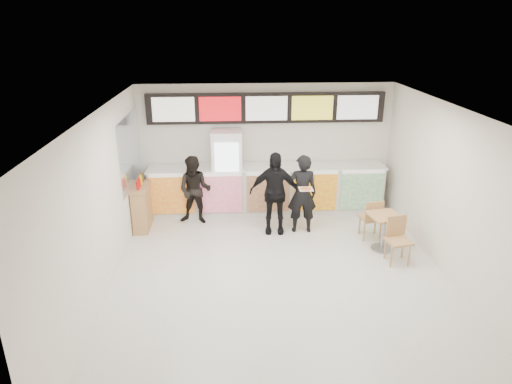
{
  "coord_description": "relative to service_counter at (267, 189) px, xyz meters",
  "views": [
    {
      "loc": [
        -0.87,
        -7.06,
        4.38
      ],
      "look_at": [
        -0.37,
        1.2,
        1.23
      ],
      "focal_mm": 32.0,
      "sensor_mm": 36.0,
      "label": 1
    }
  ],
  "objects": [
    {
      "name": "mirror_panel",
      "position": [
        -2.99,
        -0.64,
        1.18
      ],
      "size": [
        0.01,
        2.0,
        1.5
      ],
      "primitive_type": "cube",
      "color": "#B2B7BF",
      "rests_on": "wall_left"
    },
    {
      "name": "condiment_ledge",
      "position": [
        -2.82,
        -0.75,
        -0.07
      ],
      "size": [
        0.36,
        0.88,
        1.17
      ],
      "color": "tan",
      "rests_on": "floor"
    },
    {
      "name": "menu_board",
      "position": [
        0.0,
        0.32,
        1.88
      ],
      "size": [
        5.5,
        0.14,
        0.7
      ],
      "color": "black",
      "rests_on": "wall_back"
    },
    {
      "name": "customer_left",
      "position": [
        -1.66,
        -0.54,
        0.21
      ],
      "size": [
        0.86,
        0.73,
        1.56
      ],
      "primitive_type": "imported",
      "rotation": [
        0.0,
        0.0,
        -0.2
      ],
      "color": "black",
      "rests_on": "floor"
    },
    {
      "name": "drinks_fridge",
      "position": [
        -0.93,
        0.02,
        0.43
      ],
      "size": [
        0.7,
        0.67,
        2.0
      ],
      "color": "white",
      "rests_on": "floor"
    },
    {
      "name": "customer_main",
      "position": [
        0.66,
        -1.13,
        0.3
      ],
      "size": [
        0.65,
        0.43,
        1.74
      ],
      "primitive_type": "imported",
      "rotation": [
        0.0,
        0.0,
        3.12
      ],
      "color": "black",
      "rests_on": "floor"
    },
    {
      "name": "customer_mid",
      "position": [
        0.06,
        -1.12,
        0.33
      ],
      "size": [
        1.08,
        0.51,
        1.8
      ],
      "primitive_type": "imported",
      "rotation": [
        0.0,
        0.0,
        -0.07
      ],
      "color": "black",
      "rests_on": "floor"
    },
    {
      "name": "wall_back",
      "position": [
        -0.0,
        0.41,
        0.93
      ],
      "size": [
        6.0,
        0.0,
        6.0
      ],
      "primitive_type": "plane",
      "rotation": [
        1.57,
        0.0,
        0.0
      ],
      "color": "silver",
      "rests_on": "floor"
    },
    {
      "name": "service_counter",
      "position": [
        0.0,
        0.0,
        0.0
      ],
      "size": [
        5.56,
        0.77,
        1.14
      ],
      "color": "silver",
      "rests_on": "floor"
    },
    {
      "name": "ceiling",
      "position": [
        -0.0,
        -3.09,
        2.43
      ],
      "size": [
        7.0,
        7.0,
        0.0
      ],
      "primitive_type": "plane",
      "rotation": [
        3.14,
        0.0,
        0.0
      ],
      "color": "white",
      "rests_on": "wall_back"
    },
    {
      "name": "pizza_slice",
      "position": [
        0.66,
        -1.58,
        0.58
      ],
      "size": [
        0.36,
        0.36,
        0.02
      ],
      "color": "beige",
      "rests_on": "customer_main"
    },
    {
      "name": "wall_right",
      "position": [
        3.0,
        -3.09,
        0.93
      ],
      "size": [
        0.0,
        7.0,
        7.0
      ],
      "primitive_type": "plane",
      "rotation": [
        1.57,
        0.0,
        -1.57
      ],
      "color": "silver",
      "rests_on": "floor"
    },
    {
      "name": "floor",
      "position": [
        -0.0,
        -3.09,
        -0.57
      ],
      "size": [
        7.0,
        7.0,
        0.0
      ],
      "primitive_type": "plane",
      "color": "beige",
      "rests_on": "ground"
    },
    {
      "name": "cafe_table",
      "position": [
        2.17,
        -2.08,
        -0.05
      ],
      "size": [
        0.7,
        1.58,
        0.89
      ],
      "rotation": [
        0.0,
        0.0,
        0.19
      ],
      "color": "tan",
      "rests_on": "floor"
    },
    {
      "name": "wall_left",
      "position": [
        -3.0,
        -3.09,
        0.93
      ],
      "size": [
        0.0,
        7.0,
        7.0
      ],
      "primitive_type": "plane",
      "rotation": [
        1.57,
        0.0,
        1.57
      ],
      "color": "silver",
      "rests_on": "floor"
    }
  ]
}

